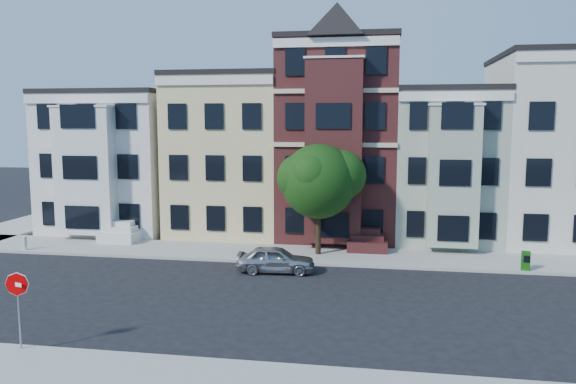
% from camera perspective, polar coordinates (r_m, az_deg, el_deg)
% --- Properties ---
extents(ground, '(120.00, 120.00, 0.00)m').
position_cam_1_polar(ground, '(23.05, 2.53, -11.29)').
color(ground, black).
extents(far_sidewalk, '(60.00, 4.00, 0.15)m').
position_cam_1_polar(far_sidewalk, '(30.68, 4.32, -6.46)').
color(far_sidewalk, '#9E9B93').
rests_on(far_sidewalk, ground).
extents(house_white, '(8.00, 9.00, 9.00)m').
position_cam_1_polar(house_white, '(40.34, -16.51, 2.90)').
color(house_white, silver).
rests_on(house_white, ground).
extents(house_yellow, '(7.00, 9.00, 10.00)m').
position_cam_1_polar(house_yellow, '(37.52, -5.45, 3.62)').
color(house_yellow, beige).
rests_on(house_yellow, ground).
extents(house_brown, '(7.00, 9.00, 12.00)m').
position_cam_1_polar(house_brown, '(36.33, 5.32, 5.09)').
color(house_brown, '#3D1716').
rests_on(house_brown, ground).
extents(house_green, '(6.00, 9.00, 9.00)m').
position_cam_1_polar(house_green, '(36.53, 15.52, 2.51)').
color(house_green, '#99A68F').
rests_on(house_green, ground).
extents(house_cream, '(8.00, 9.00, 11.00)m').
position_cam_1_polar(house_cream, '(37.87, 26.18, 3.72)').
color(house_cream, beige).
rests_on(house_cream, ground).
extents(street_tree, '(6.39, 6.39, 7.39)m').
position_cam_1_polar(street_tree, '(30.08, 3.12, 0.57)').
color(street_tree, '#1C4512').
rests_on(street_tree, far_sidewalk).
extents(parked_car, '(3.89, 1.78, 1.29)m').
position_cam_1_polar(parked_car, '(27.45, -1.28, -6.85)').
color(parked_car, '#A2A4AA').
rests_on(parked_car, ground).
extents(newspaper_box, '(0.47, 0.44, 0.91)m').
position_cam_1_polar(newspaper_box, '(29.65, 22.99, -6.45)').
color(newspaper_box, '#175B10').
rests_on(newspaper_box, far_sidewalk).
extents(fire_hydrant, '(0.23, 0.23, 0.63)m').
position_cam_1_polar(fire_hydrant, '(34.84, -25.15, -4.83)').
color(fire_hydrant, silver).
rests_on(fire_hydrant, far_sidewalk).
extents(stop_sign, '(0.77, 0.29, 2.80)m').
position_cam_1_polar(stop_sign, '(19.85, -25.69, -10.37)').
color(stop_sign, '#C20002').
rests_on(stop_sign, near_sidewalk).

